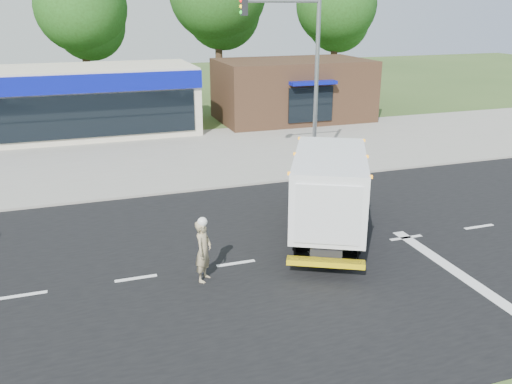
# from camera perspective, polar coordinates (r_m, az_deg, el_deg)

# --- Properties ---
(ground) EXTENTS (120.00, 120.00, 0.00)m
(ground) POSITION_cam_1_polar(r_m,az_deg,el_deg) (17.63, 7.31, -6.10)
(ground) COLOR #385123
(ground) RESTS_ON ground
(road_asphalt) EXTENTS (60.00, 14.00, 0.02)m
(road_asphalt) POSITION_cam_1_polar(r_m,az_deg,el_deg) (17.62, 7.31, -6.09)
(road_asphalt) COLOR black
(road_asphalt) RESTS_ON ground
(sidewalk) EXTENTS (60.00, 2.40, 0.12)m
(sidewalk) POSITION_cam_1_polar(r_m,az_deg,el_deg) (24.72, -0.90, 1.68)
(sidewalk) COLOR gray
(sidewalk) RESTS_ON ground
(parking_apron) EXTENTS (60.00, 9.00, 0.02)m
(parking_apron) POSITION_cam_1_polar(r_m,az_deg,el_deg) (30.10, -4.28, 4.72)
(parking_apron) COLOR gray
(parking_apron) RESTS_ON ground
(lane_markings) EXTENTS (55.20, 7.00, 0.01)m
(lane_markings) POSITION_cam_1_polar(r_m,az_deg,el_deg) (17.17, 13.37, -7.14)
(lane_markings) COLOR silver
(lane_markings) RESTS_ON road_asphalt
(ems_box_truck) EXTENTS (4.97, 7.08, 3.04)m
(ems_box_truck) POSITION_cam_1_polar(r_m,az_deg,el_deg) (18.22, 7.72, 0.68)
(ems_box_truck) COLOR black
(ems_box_truck) RESTS_ON ground
(emergency_worker) EXTENTS (0.74, 0.79, 1.93)m
(emergency_worker) POSITION_cam_1_polar(r_m,az_deg,el_deg) (15.37, -5.57, -6.08)
(emergency_worker) COLOR tan
(emergency_worker) RESTS_ON ground
(retail_strip_mall) EXTENTS (18.00, 6.20, 4.00)m
(retail_strip_mall) POSITION_cam_1_polar(r_m,az_deg,el_deg) (34.68, -21.67, 8.73)
(retail_strip_mall) COLOR beige
(retail_strip_mall) RESTS_ON ground
(brown_storefront) EXTENTS (10.00, 6.70, 4.00)m
(brown_storefront) POSITION_cam_1_polar(r_m,az_deg,el_deg) (37.47, 3.88, 10.68)
(brown_storefront) COLOR #382316
(brown_storefront) RESTS_ON ground
(traffic_signal_pole) EXTENTS (3.51, 0.25, 8.00)m
(traffic_signal_pole) POSITION_cam_1_polar(r_m,az_deg,el_deg) (23.99, 4.99, 12.96)
(traffic_signal_pole) COLOR gray
(traffic_signal_pole) RESTS_ON ground
(background_trees) EXTENTS (36.77, 7.39, 12.10)m
(background_trees) POSITION_cam_1_polar(r_m,az_deg,el_deg) (42.91, -10.72, 18.68)
(background_trees) COLOR #332114
(background_trees) RESTS_ON ground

